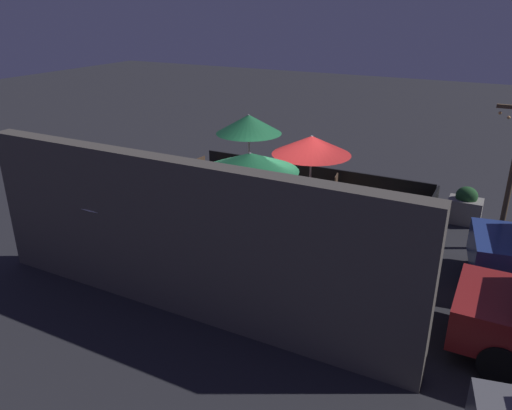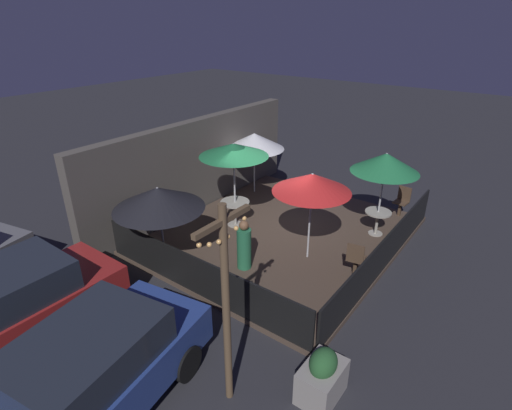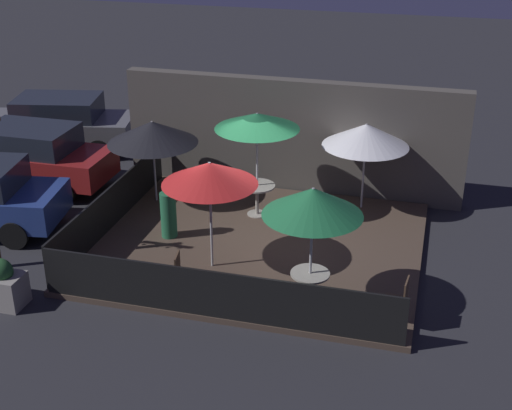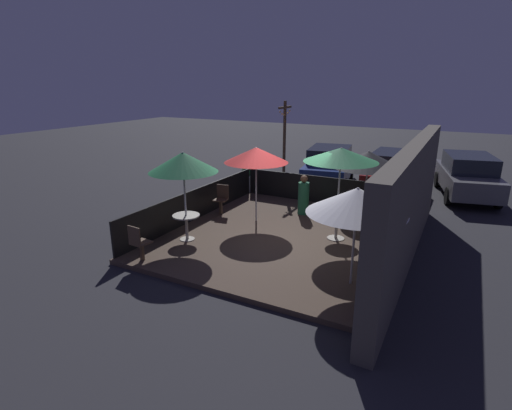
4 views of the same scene
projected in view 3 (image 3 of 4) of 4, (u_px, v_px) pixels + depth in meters
name	position (u px, v px, depth m)	size (l,w,h in m)	color
ground_plane	(258.00, 248.00, 15.64)	(60.00, 60.00, 0.00)	#26262B
patio_deck	(258.00, 245.00, 15.61)	(6.99, 6.05, 0.12)	#47382D
building_wall	(292.00, 137.00, 17.87)	(8.59, 0.36, 2.93)	#4C4742
fence_front	(216.00, 295.00, 12.78)	(6.79, 0.05, 0.95)	black
fence_side_left	(112.00, 206.00, 16.20)	(0.05, 5.85, 0.95)	black
patio_umbrella_0	(257.00, 121.00, 15.93)	(1.93, 1.93, 2.50)	#B2B2B7
patio_umbrella_1	(313.00, 202.00, 12.43)	(1.81, 1.81, 2.40)	#B2B2B7
patio_umbrella_2	(152.00, 132.00, 16.91)	(2.17, 2.17, 2.04)	#B2B2B7
patio_umbrella_3	(210.00, 173.00, 13.82)	(1.90, 1.90, 2.28)	#B2B2B7
patio_umbrella_4	(366.00, 135.00, 16.50)	(2.03, 2.03, 2.11)	#B2B2B7
dining_table_0	(257.00, 191.00, 16.66)	(0.85, 0.85, 0.76)	#9E998E
dining_table_1	(310.00, 280.00, 13.10)	(0.73, 0.73, 0.70)	#9E998E
patio_chair_0	(184.00, 275.00, 13.33)	(0.46, 0.46, 0.94)	#4C3828
patio_chair_1	(399.00, 299.00, 12.60)	(0.44, 0.44, 0.91)	#4C3828
patron_0	(168.00, 212.00, 15.65)	(0.50, 0.50, 1.28)	#236642
planter_box	(2.00, 285.00, 13.40)	(0.83, 0.58, 0.98)	gray
parked_car_1	(31.00, 156.00, 18.41)	(4.15, 1.80, 1.62)	maroon
parked_car_2	(60.00, 123.00, 20.83)	(4.54, 2.55, 1.62)	#5B5B60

